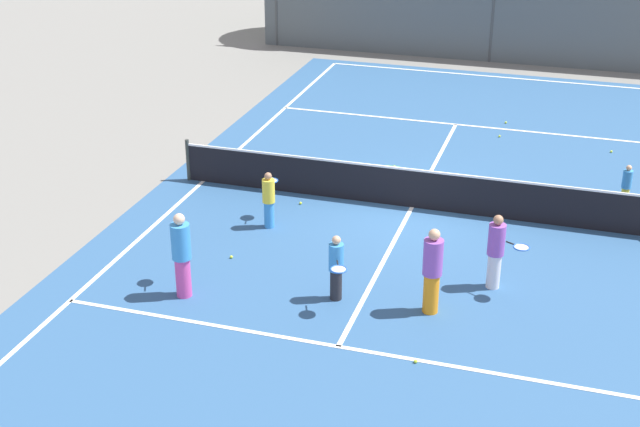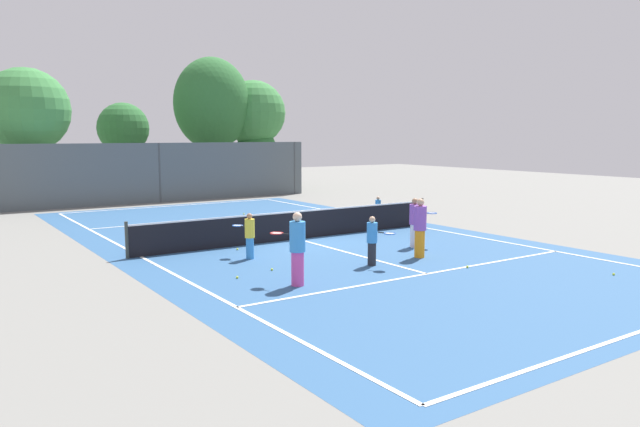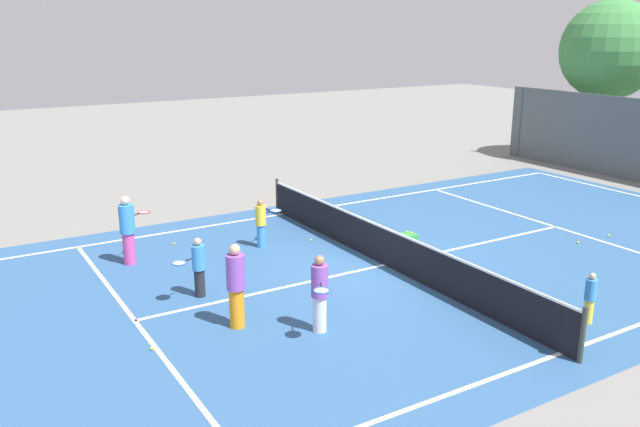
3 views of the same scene
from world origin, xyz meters
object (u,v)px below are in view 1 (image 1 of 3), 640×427
Objects in this scene: tennis_ball_0 at (416,361)px; tennis_ball_8 at (176,255)px; player_0 at (626,186)px; tennis_ball_6 at (611,151)px; player_1 at (182,254)px; player_4 at (336,267)px; player_2 at (496,251)px; tennis_ball_3 at (301,203)px; tennis_ball_4 at (500,136)px; tennis_ball_1 at (231,257)px; tennis_ball_5 at (228,162)px; ball_crate at (391,175)px; player_5 at (432,270)px; tennis_ball_9 at (506,122)px; player_3 at (269,199)px.

tennis_ball_0 and tennis_ball_8 have the same top height.
tennis_ball_6 is at bearing 94.96° from player_0.
player_1 is 3.03m from player_4.
tennis_ball_3 is at bearing 151.42° from player_2.
tennis_ball_4 is 3.17m from tennis_ball_6.
tennis_ball_8 is (-5.77, 2.42, 0.00)m from tennis_ball_0.
tennis_ball_3 is 1.00× the size of tennis_ball_8.
tennis_ball_3 is (-5.01, 2.73, -0.79)m from player_2.
player_1 reaches higher than player_0.
tennis_ball_1 is at bearing 159.18° from player_4.
tennis_ball_0 is 1.00× the size of tennis_ball_1.
player_1 is 1.29× the size of player_4.
tennis_ball_5 is at bearing -158.50° from tennis_ball_6.
ball_crate is at bearing 124.05° from player_2.
player_5 is 5.78m from tennis_ball_8.
player_5 reaches higher than tennis_ball_9.
player_1 is at bearing -126.45° from tennis_ball_6.
player_4 reaches higher than tennis_ball_6.
player_2 is at bearing -84.81° from tennis_ball_9.
player_1 is 27.11× the size of tennis_ball_1.
player_0 is 0.61× the size of player_1.
player_5 reaches higher than tennis_ball_3.
player_0 is at bearing 62.94° from player_2.
player_2 is at bearing -28.58° from tennis_ball_3.
player_4 is (2.93, 0.74, -0.20)m from player_1.
player_5 is at bearing -107.81° from tennis_ball_6.
player_2 is 8.99m from tennis_ball_6.
player_5 is 11.68m from tennis_ball_9.
player_0 is 5.51m from player_2.
player_5 is at bearing 2.77° from player_4.
tennis_ball_9 is (0.10, 11.65, -0.87)m from player_5.
tennis_ball_6 is at bearing 75.18° from tennis_ball_0.
player_1 is at bearing 168.82° from tennis_ball_0.
tennis_ball_0 is (1.95, -1.70, -0.68)m from player_4.
tennis_ball_3 is at bearing 80.49° from tennis_ball_1.
tennis_ball_1 is 11.92m from tennis_ball_6.
tennis_ball_6 is 1.00× the size of tennis_ball_9.
tennis_ball_5 and tennis_ball_9 have the same top height.
tennis_ball_5 is (-2.47, 3.43, -0.67)m from player_3.
tennis_ball_3 is at bearing -130.22° from ball_crate.
tennis_ball_4 is (4.04, 6.30, 0.00)m from tennis_ball_3.
tennis_ball_3 is (0.53, 3.14, 0.00)m from tennis_ball_1.
player_1 is at bearing -139.74° from player_0.
player_3 is at bearing -119.41° from tennis_ball_4.
tennis_ball_8 is 12.45m from tennis_ball_9.
player_4 is 11.92m from tennis_ball_9.
player_0 reaches higher than tennis_ball_5.
player_5 reaches higher than player_0.
player_0 is 7.17m from player_5.
tennis_ball_3 is 8.62m from tennis_ball_9.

